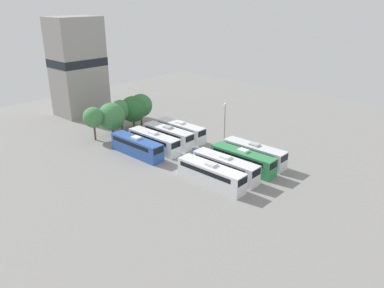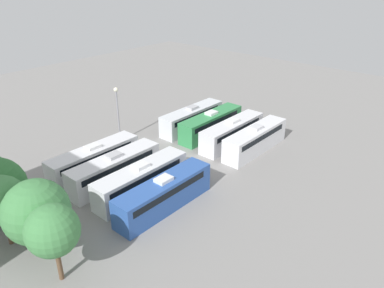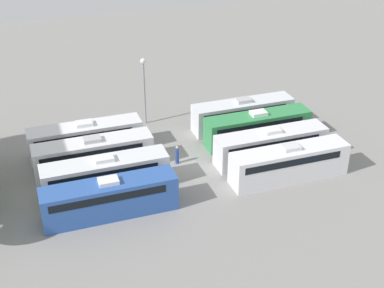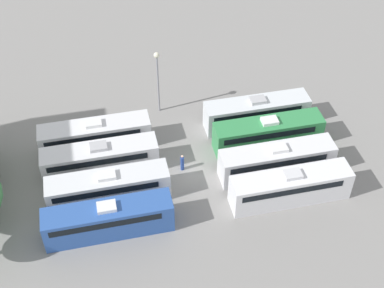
{
  "view_description": "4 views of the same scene",
  "coord_description": "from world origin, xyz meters",
  "px_view_note": "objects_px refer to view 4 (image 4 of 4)",
  "views": [
    {
      "loc": [
        -43.29,
        -38.71,
        25.45
      ],
      "look_at": [
        0.09,
        0.63,
        2.43
      ],
      "focal_mm": 35.0,
      "sensor_mm": 36.0,
      "label": 1
    },
    {
      "loc": [
        -27.36,
        29.46,
        21.3
      ],
      "look_at": [
        -0.91,
        -1.07,
        2.05
      ],
      "focal_mm": 35.0,
      "sensor_mm": 36.0,
      "label": 2
    },
    {
      "loc": [
        -41.59,
        13.94,
        26.18
      ],
      "look_at": [
        -1.42,
        -0.18,
        2.9
      ],
      "focal_mm": 50.0,
      "sensor_mm": 36.0,
      "label": 3
    },
    {
      "loc": [
        -35.29,
        7.75,
        37.22
      ],
      "look_at": [
        1.04,
        -0.43,
        2.58
      ],
      "focal_mm": 50.0,
      "sensor_mm": 36.0,
      "label": 4
    }
  ],
  "objects_px": {
    "bus_6": "(100,159)",
    "worker_person": "(182,163)",
    "bus_3": "(256,112)",
    "bus_7": "(95,135)",
    "bus_5": "(108,187)",
    "bus_0": "(290,186)",
    "bus_2": "(268,133)",
    "bus_4": "(108,219)",
    "bus_1": "(276,160)",
    "light_pole": "(157,72)"
  },
  "relations": [
    {
      "from": "bus_6",
      "to": "worker_person",
      "type": "height_order",
      "value": "bus_6"
    },
    {
      "from": "bus_3",
      "to": "bus_6",
      "type": "xyz_separation_m",
      "value": [
        -3.42,
        16.64,
        0.0
      ]
    },
    {
      "from": "bus_7",
      "to": "worker_person",
      "type": "bearing_deg",
      "value": -122.39
    },
    {
      "from": "bus_7",
      "to": "bus_5",
      "type": "bearing_deg",
      "value": -175.96
    },
    {
      "from": "bus_0",
      "to": "bus_3",
      "type": "bearing_deg",
      "value": -1.33
    },
    {
      "from": "worker_person",
      "to": "bus_7",
      "type": "bearing_deg",
      "value": 57.61
    },
    {
      "from": "bus_2",
      "to": "bus_3",
      "type": "height_order",
      "value": "same"
    },
    {
      "from": "bus_3",
      "to": "bus_7",
      "type": "relative_size",
      "value": 1.0
    },
    {
      "from": "bus_3",
      "to": "bus_4",
      "type": "height_order",
      "value": "same"
    },
    {
      "from": "worker_person",
      "to": "bus_2",
      "type": "bearing_deg",
      "value": -80.45
    },
    {
      "from": "bus_4",
      "to": "bus_6",
      "type": "xyz_separation_m",
      "value": [
        7.49,
        -0.02,
        0.0
      ]
    },
    {
      "from": "bus_1",
      "to": "bus_7",
      "type": "distance_m",
      "value": 18.03
    },
    {
      "from": "bus_4",
      "to": "bus_7",
      "type": "relative_size",
      "value": 1.0
    },
    {
      "from": "light_pole",
      "to": "bus_4",
      "type": "bearing_deg",
      "value": 155.18
    },
    {
      "from": "bus_6",
      "to": "bus_7",
      "type": "distance_m",
      "value": 3.46
    },
    {
      "from": "bus_3",
      "to": "worker_person",
      "type": "height_order",
      "value": "bus_3"
    },
    {
      "from": "bus_3",
      "to": "bus_6",
      "type": "bearing_deg",
      "value": 101.6
    },
    {
      "from": "bus_5",
      "to": "light_pole",
      "type": "height_order",
      "value": "light_pole"
    },
    {
      "from": "bus_0",
      "to": "bus_6",
      "type": "distance_m",
      "value": 17.97
    },
    {
      "from": "bus_6",
      "to": "bus_7",
      "type": "relative_size",
      "value": 1.0
    },
    {
      "from": "worker_person",
      "to": "bus_6",
      "type": "bearing_deg",
      "value": 78.87
    },
    {
      "from": "bus_4",
      "to": "bus_7",
      "type": "bearing_deg",
      "value": 0.71
    },
    {
      "from": "bus_5",
      "to": "bus_7",
      "type": "relative_size",
      "value": 1.0
    },
    {
      "from": "bus_5",
      "to": "bus_3",
      "type": "bearing_deg",
      "value": -65.92
    },
    {
      "from": "worker_person",
      "to": "light_pole",
      "type": "distance_m",
      "value": 10.33
    },
    {
      "from": "bus_6",
      "to": "light_pole",
      "type": "bearing_deg",
      "value": -41.94
    },
    {
      "from": "bus_1",
      "to": "bus_7",
      "type": "xyz_separation_m",
      "value": [
        7.33,
        16.47,
        0.0
      ]
    },
    {
      "from": "bus_1",
      "to": "bus_6",
      "type": "height_order",
      "value": "same"
    },
    {
      "from": "bus_0",
      "to": "bus_7",
      "type": "relative_size",
      "value": 1.0
    },
    {
      "from": "bus_3",
      "to": "bus_6",
      "type": "distance_m",
      "value": 16.99
    },
    {
      "from": "bus_1",
      "to": "worker_person",
      "type": "relative_size",
      "value": 5.99
    },
    {
      "from": "bus_5",
      "to": "light_pole",
      "type": "xyz_separation_m",
      "value": [
        11.75,
        -6.73,
        3.44
      ]
    },
    {
      "from": "bus_2",
      "to": "worker_person",
      "type": "xyz_separation_m",
      "value": [
        -1.53,
        9.09,
        -0.8
      ]
    },
    {
      "from": "bus_4",
      "to": "light_pole",
      "type": "distance_m",
      "value": 17.29
    },
    {
      "from": "bus_2",
      "to": "bus_4",
      "type": "bearing_deg",
      "value": 114.1
    },
    {
      "from": "bus_2",
      "to": "bus_3",
      "type": "xyz_separation_m",
      "value": [
        3.4,
        0.12,
        0.0
      ]
    },
    {
      "from": "bus_4",
      "to": "bus_5",
      "type": "height_order",
      "value": "same"
    },
    {
      "from": "bus_2",
      "to": "light_pole",
      "type": "bearing_deg",
      "value": 50.88
    },
    {
      "from": "bus_5",
      "to": "bus_6",
      "type": "xyz_separation_m",
      "value": [
        3.86,
        0.36,
        0.0
      ]
    },
    {
      "from": "worker_person",
      "to": "bus_4",
      "type": "bearing_deg",
      "value": 127.85
    },
    {
      "from": "bus_1",
      "to": "bus_6",
      "type": "bearing_deg",
      "value": 76.64
    },
    {
      "from": "bus_1",
      "to": "bus_7",
      "type": "relative_size",
      "value": 1.0
    },
    {
      "from": "bus_6",
      "to": "bus_5",
      "type": "bearing_deg",
      "value": -174.72
    },
    {
      "from": "bus_4",
      "to": "bus_3",
      "type": "bearing_deg",
      "value": -56.8
    },
    {
      "from": "bus_3",
      "to": "bus_7",
      "type": "distance_m",
      "value": 16.8
    },
    {
      "from": "bus_4",
      "to": "bus_7",
      "type": "xyz_separation_m",
      "value": [
        10.95,
        0.14,
        0.0
      ]
    },
    {
      "from": "bus_6",
      "to": "worker_person",
      "type": "relative_size",
      "value": 5.99
    },
    {
      "from": "light_pole",
      "to": "bus_7",
      "type": "bearing_deg",
      "value": 121.42
    },
    {
      "from": "bus_1",
      "to": "bus_3",
      "type": "xyz_separation_m",
      "value": [
        7.29,
        -0.33,
        0.0
      ]
    },
    {
      "from": "bus_2",
      "to": "bus_7",
      "type": "relative_size",
      "value": 1.0
    }
  ]
}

